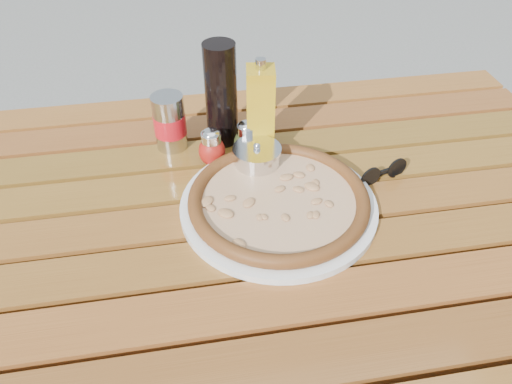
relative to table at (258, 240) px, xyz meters
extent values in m
cube|color=#341A0B|center=(-0.64, 0.39, -0.32)|extent=(0.06, 0.06, 0.70)
cube|color=#33180B|center=(0.64, 0.39, -0.32)|extent=(0.06, 0.06, 0.70)
cube|color=#3B220D|center=(0.00, 0.00, 0.03)|extent=(1.36, 0.86, 0.04)
cube|color=#4F280D|center=(0.00, -0.30, 0.06)|extent=(1.40, 0.09, 0.03)
cube|color=#5E2E10|center=(0.00, -0.20, 0.06)|extent=(1.40, 0.09, 0.03)
cube|color=#562E0F|center=(0.00, -0.10, 0.06)|extent=(1.40, 0.09, 0.03)
cube|color=#582E0F|center=(0.00, 0.00, 0.06)|extent=(1.40, 0.09, 0.03)
cube|color=#55320F|center=(0.00, 0.10, 0.06)|extent=(1.40, 0.09, 0.03)
cube|color=#50310E|center=(0.00, 0.20, 0.06)|extent=(1.40, 0.09, 0.03)
cube|color=#572A0F|center=(0.00, 0.30, 0.06)|extent=(1.40, 0.09, 0.03)
cube|color=#5F3110|center=(0.00, 0.41, 0.06)|extent=(1.40, 0.09, 0.03)
cylinder|color=silver|center=(0.04, 0.00, 0.08)|extent=(0.43, 0.43, 0.01)
cylinder|color=beige|center=(0.04, 0.00, 0.09)|extent=(0.42, 0.42, 0.01)
torus|color=black|center=(0.04, 0.00, 0.10)|extent=(0.44, 0.44, 0.03)
ellipsoid|color=#AB1C13|center=(-0.07, 0.16, 0.11)|extent=(0.06, 0.06, 0.06)
cylinder|color=white|center=(-0.07, 0.16, 0.14)|extent=(0.04, 0.04, 0.02)
ellipsoid|color=silver|center=(-0.07, 0.16, 0.15)|extent=(0.04, 0.04, 0.02)
ellipsoid|color=#313A17|center=(0.01, 0.18, 0.11)|extent=(0.06, 0.06, 0.06)
cylinder|color=silver|center=(0.01, 0.18, 0.14)|extent=(0.04, 0.04, 0.02)
ellipsoid|color=silver|center=(0.01, 0.18, 0.15)|extent=(0.04, 0.04, 0.02)
cylinder|color=black|center=(-0.03, 0.24, 0.19)|extent=(0.08, 0.08, 0.22)
cylinder|color=#B8B9BD|center=(-0.14, 0.24, 0.14)|extent=(0.09, 0.09, 0.12)
cylinder|color=red|center=(-0.14, 0.24, 0.13)|extent=(0.09, 0.09, 0.04)
cube|color=#B48B13|center=(0.04, 0.18, 0.17)|extent=(0.06, 0.06, 0.19)
cylinder|color=silver|center=(0.04, 0.18, 0.28)|extent=(0.02, 0.02, 0.02)
cylinder|color=silver|center=(0.02, 0.12, 0.10)|extent=(0.10, 0.10, 0.05)
cylinder|color=silver|center=(0.02, 0.12, 0.13)|extent=(0.10, 0.10, 0.01)
sphere|color=white|center=(0.02, 0.12, 0.14)|extent=(0.02, 0.02, 0.01)
cylinder|color=black|center=(0.23, 0.04, 0.09)|extent=(0.04, 0.02, 0.04)
cylinder|color=black|center=(0.29, 0.06, 0.09)|extent=(0.04, 0.02, 0.04)
cube|color=black|center=(0.26, 0.05, 0.10)|extent=(0.02, 0.01, 0.00)
cube|color=black|center=(0.24, 0.06, 0.08)|extent=(0.09, 0.03, 0.00)
cube|color=black|center=(0.26, 0.07, 0.08)|extent=(0.09, 0.03, 0.00)
camera|label=1|loc=(-0.12, -0.66, 0.70)|focal=35.00mm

